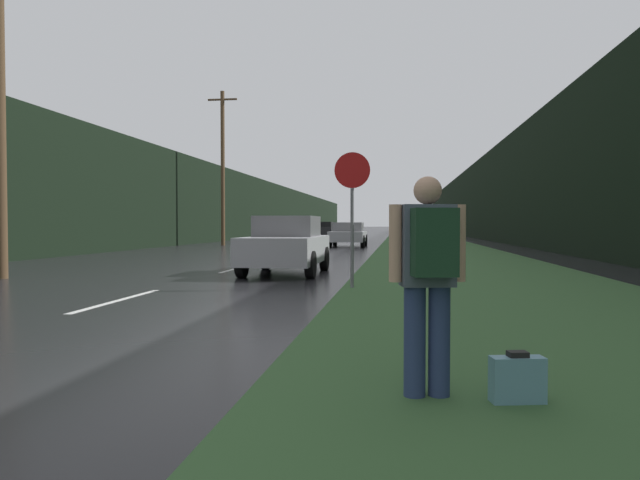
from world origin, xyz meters
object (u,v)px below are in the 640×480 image
(stop_sign, at_px, (352,204))
(hitchhiker_with_backpack, at_px, (429,272))
(car_passing_near, at_px, (286,245))
(car_passing_far, at_px, (348,234))
(suitcase, at_px, (517,380))
(car_oncoming, at_px, (323,230))

(stop_sign, xyz_separation_m, hitchhiker_with_backpack, (1.15, -7.14, -0.75))
(car_passing_near, bearing_deg, car_passing_far, -90.00)
(stop_sign, relative_size, car_passing_near, 0.68)
(suitcase, relative_size, car_passing_far, 0.09)
(suitcase, bearing_deg, car_oncoming, 88.01)
(car_oncoming, bearing_deg, suitcase, -80.59)
(hitchhiker_with_backpack, distance_m, car_oncoming, 44.49)
(car_passing_far, bearing_deg, car_oncoming, -77.18)
(suitcase, relative_size, car_passing_near, 0.10)
(suitcase, xyz_separation_m, car_passing_near, (-3.75, 10.37, 0.57))
(car_passing_near, distance_m, car_oncoming, 33.83)
(hitchhiker_with_backpack, distance_m, car_passing_near, 10.80)
(stop_sign, xyz_separation_m, car_passing_far, (-1.98, 21.26, -0.99))
(hitchhiker_with_backpack, bearing_deg, car_passing_near, 95.41)
(stop_sign, bearing_deg, car_oncoming, 98.53)
(stop_sign, relative_size, hitchhiker_with_backpack, 1.66)
(car_passing_far, bearing_deg, suitcase, 97.51)
(suitcase, xyz_separation_m, car_oncoming, (-7.29, 44.02, 0.59))
(suitcase, distance_m, car_passing_far, 28.69)
(suitcase, xyz_separation_m, car_passing_far, (-3.75, 28.43, 0.53))
(stop_sign, distance_m, hitchhiker_with_backpack, 7.27)
(suitcase, bearing_deg, car_passing_near, 98.46)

